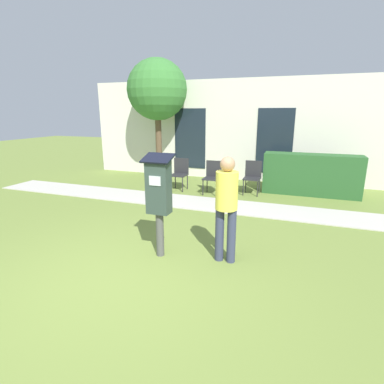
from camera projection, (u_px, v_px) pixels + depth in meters
name	position (u px, v px, depth m)	size (l,w,h in m)	color
ground_plane	(115.00, 281.00, 3.97)	(40.00, 40.00, 0.00)	olive
sidewalk	(201.00, 203.00, 7.34)	(12.00, 1.10, 0.02)	#B7B2A8
building_facade	(231.00, 130.00, 9.78)	(10.00, 0.26, 3.20)	silver
parking_meter	(159.00, 193.00, 4.44)	(0.44, 0.31, 1.59)	#4C4C4C
person_standing	(226.00, 202.00, 4.29)	(0.32, 0.32, 1.58)	#333851
outdoor_chair_left	(180.00, 171.00, 8.59)	(0.44, 0.44, 0.90)	#262628
outdoor_chair_middle	(213.00, 175.00, 8.14)	(0.44, 0.44, 0.90)	#262628
outdoor_chair_right	(253.00, 175.00, 8.13)	(0.44, 0.44, 0.90)	#262628
hedge_row	(311.00, 175.00, 8.05)	(2.48, 0.60, 1.10)	#285628
tree	(157.00, 90.00, 9.45)	(1.90, 1.90, 3.82)	brown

